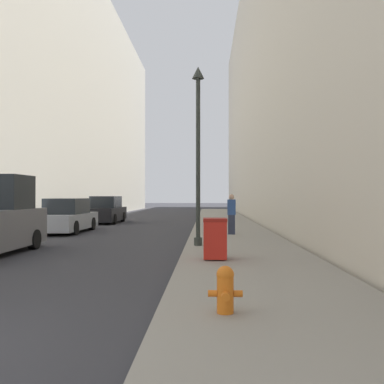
% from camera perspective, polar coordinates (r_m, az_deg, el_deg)
% --- Properties ---
extents(sidewalk_right, '(3.59, 60.00, 0.15)m').
position_cam_1_polar(sidewalk_right, '(21.92, 4.92, -4.86)').
color(sidewalk_right, gray).
rests_on(sidewalk_right, ground).
extents(building_left_glass, '(12.00, 60.00, 19.51)m').
position_cam_1_polar(building_left_glass, '(34.25, -24.24, 13.07)').
color(building_left_glass, beige).
rests_on(building_left_glass, ground).
extents(building_right_stone, '(12.00, 60.00, 20.05)m').
position_cam_1_polar(building_right_stone, '(32.24, 18.78, 14.41)').
color(building_right_stone, beige).
rests_on(building_right_stone, ground).
extents(fire_hydrant, '(0.47, 0.35, 0.64)m').
position_cam_1_polar(fire_hydrant, '(5.93, 4.46, -12.69)').
color(fire_hydrant, orange).
rests_on(fire_hydrant, sidewalk_right).
extents(trash_bin, '(0.59, 0.66, 1.03)m').
position_cam_1_polar(trash_bin, '(10.73, 3.09, -6.16)').
color(trash_bin, red).
rests_on(trash_bin, sidewalk_right).
extents(lamppost, '(0.38, 0.38, 5.73)m').
position_cam_1_polar(lamppost, '(13.77, 0.82, 6.86)').
color(lamppost, '#2D332D').
rests_on(lamppost, sidewalk_right).
extents(parked_sedan_near, '(1.82, 4.76, 1.62)m').
position_cam_1_polar(parked_sedan_near, '(21.22, -16.29, -3.21)').
color(parked_sedan_near, '#A3A8B2').
rests_on(parked_sedan_near, ground).
extents(parked_sedan_far, '(1.85, 4.68, 1.72)m').
position_cam_1_polar(parked_sedan_far, '(28.00, -11.38, -2.47)').
color(parked_sedan_far, black).
rests_on(parked_sedan_far, ground).
extents(pedestrian_on_sidewalk, '(0.33, 0.22, 1.65)m').
position_cam_1_polar(pedestrian_on_sidewalk, '(17.69, 5.28, -2.97)').
color(pedestrian_on_sidewalk, '#2D3347').
rests_on(pedestrian_on_sidewalk, sidewalk_right).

